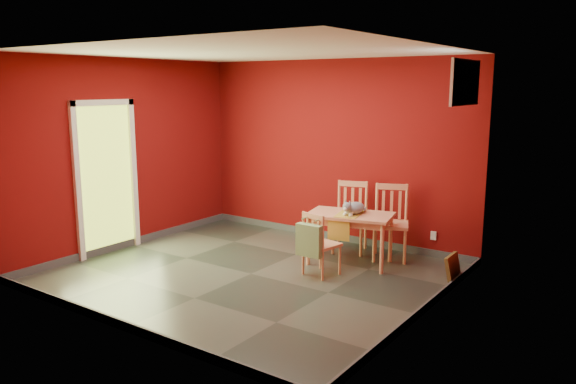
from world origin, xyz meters
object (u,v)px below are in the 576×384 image
Objects in this scene: dining_table at (350,220)px; chair_near at (320,243)px; chair_far_right at (391,221)px; picture_frame at (453,270)px; cat at (354,206)px; chair_far_left at (350,216)px; tote_bag at (309,240)px.

chair_near is at bearing -96.82° from dining_table.
chair_far_right is 1.23m from picture_frame.
chair_far_right reaches higher than cat.
chair_far_right is at bearing 70.69° from chair_near.
chair_far_right reaches higher than picture_frame.
chair_far_left reaches higher than dining_table.
dining_table is 1.45m from picture_frame.
picture_frame is (1.39, -0.00, -0.41)m from dining_table.
chair_near is 0.75m from cat.
cat is (0.06, 0.00, 0.19)m from dining_table.
chair_near is at bearing -79.85° from chair_far_left.
chair_far_right is 1.43m from tote_bag.
chair_far_left reaches higher than chair_near.
dining_table is at bearing -121.95° from chair_far_right.
chair_far_left is 1.18m from chair_near.
cat is (0.34, -0.52, 0.28)m from chair_far_left.
picture_frame is (1.47, 0.63, -0.23)m from chair_near.
dining_table is 1.22× the size of chair_far_left.
cat is at bearing -117.31° from chair_far_right.
chair_far_left is 0.69m from cat.
chair_far_left is (-0.28, 0.53, -0.09)m from dining_table.
chair_far_left is at bearing 93.29° from cat.
chair_far_right is (0.33, 0.53, -0.08)m from dining_table.
tote_bag is at bearing -82.24° from chair_far_left.
tote_bag is 1.05× the size of cat.
tote_bag is (-0.43, -1.36, -0.02)m from chair_far_right.
chair_far_left reaches higher than tote_bag.
chair_far_left is 0.61m from chair_far_right.
dining_table is at bearing -61.76° from chair_far_left.
dining_table is at bearing 83.32° from tote_bag.
cat reaches higher than tote_bag.
dining_table is 2.59× the size of tote_bag.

